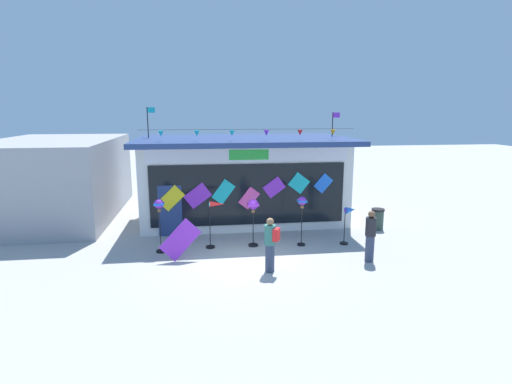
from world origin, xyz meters
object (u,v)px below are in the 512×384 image
at_px(wind_spinner_right, 349,216).
at_px(person_mid_plaza, 370,236).
at_px(wind_spinner_far_left, 159,212).
at_px(trash_bin, 378,219).
at_px(wind_spinner_left, 215,214).
at_px(kite_shop_building, 243,178).
at_px(wind_spinner_center_left, 253,209).
at_px(display_kite_on_ground, 180,240).
at_px(wind_spinner_center_right, 302,207).
at_px(person_near_camera, 271,244).

xyz_separation_m(wind_spinner_right, person_mid_plaza, (0.08, -1.73, -0.19)).
bearing_deg(wind_spinner_far_left, trash_bin, 10.53).
xyz_separation_m(wind_spinner_left, trash_bin, (6.66, 1.37, -0.80)).
bearing_deg(person_mid_plaza, kite_shop_building, -152.83).
distance_m(wind_spinner_far_left, wind_spinner_center_left, 3.24).
height_order(wind_spinner_center_left, display_kite_on_ground, wind_spinner_center_left).
bearing_deg(person_mid_plaza, wind_spinner_center_left, -123.83).
height_order(kite_shop_building, wind_spinner_center_right, kite_shop_building).
distance_m(wind_spinner_far_left, wind_spinner_center_right, 4.97).
height_order(wind_spinner_right, person_mid_plaza, person_mid_plaza).
bearing_deg(wind_spinner_center_right, display_kite_on_ground, -168.16).
bearing_deg(wind_spinner_center_right, person_near_camera, -124.12).
xyz_separation_m(kite_shop_building, wind_spinner_left, (-1.38, -3.67, -0.63)).
xyz_separation_m(person_near_camera, trash_bin, (5.10, 3.78, -0.45)).
bearing_deg(display_kite_on_ground, kite_shop_building, 61.67).
relative_size(wind_spinner_far_left, trash_bin, 2.16).
xyz_separation_m(wind_spinner_left, wind_spinner_center_right, (3.08, -0.17, 0.19)).
relative_size(wind_spinner_far_left, wind_spinner_right, 1.33).
relative_size(wind_spinner_left, person_mid_plaza, 1.01).
relative_size(wind_spinner_left, wind_spinner_right, 1.21).
xyz_separation_m(wind_spinner_far_left, trash_bin, (8.55, 1.59, -1.00)).
relative_size(wind_spinner_far_left, wind_spinner_left, 1.10).
bearing_deg(wind_spinner_far_left, wind_spinner_right, -0.32).
relative_size(wind_spinner_center_left, wind_spinner_right, 1.23).
bearing_deg(person_mid_plaza, wind_spinner_left, -116.73).
height_order(wind_spinner_far_left, person_mid_plaza, wind_spinner_far_left).
relative_size(person_near_camera, display_kite_on_ground, 1.32).
relative_size(wind_spinner_right, display_kite_on_ground, 1.10).
distance_m(wind_spinner_far_left, wind_spinner_right, 6.71).
xyz_separation_m(kite_shop_building, display_kite_on_ground, (-2.55, -4.73, -1.18)).
xyz_separation_m(wind_spinner_center_right, trash_bin, (3.58, 1.55, -0.99)).
bearing_deg(wind_spinner_center_left, person_mid_plaza, -29.17).
bearing_deg(trash_bin, wind_spinner_right, -138.67).
distance_m(person_mid_plaza, trash_bin, 3.82).
xyz_separation_m(wind_spinner_center_right, display_kite_on_ground, (-4.25, -0.89, -0.74)).
xyz_separation_m(kite_shop_building, wind_spinner_center_right, (1.70, -3.84, -0.43)).
bearing_deg(wind_spinner_far_left, wind_spinner_left, 6.54).
bearing_deg(wind_spinner_right, wind_spinner_far_left, 179.68).
bearing_deg(kite_shop_building, wind_spinner_center_left, -90.56).
relative_size(wind_spinner_center_right, wind_spinner_right, 1.29).
height_order(wind_spinner_left, person_near_camera, wind_spinner_left).
height_order(wind_spinner_center_left, person_mid_plaza, wind_spinner_center_left).
bearing_deg(wind_spinner_right, wind_spinner_left, 176.98).
bearing_deg(wind_spinner_right, trash_bin, 41.33).
distance_m(wind_spinner_far_left, display_kite_on_ground, 1.34).
bearing_deg(kite_shop_building, wind_spinner_far_left, -130.07).
bearing_deg(wind_spinner_left, person_mid_plaza, -22.07).
relative_size(kite_shop_building, wind_spinner_right, 6.34).
relative_size(wind_spinner_center_right, display_kite_on_ground, 1.42).
distance_m(wind_spinner_right, trash_bin, 2.54).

